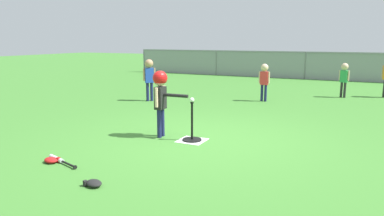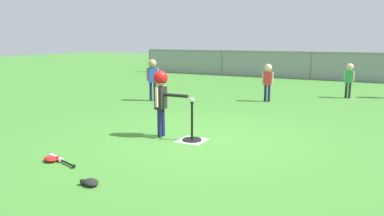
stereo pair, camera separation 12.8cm
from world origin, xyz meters
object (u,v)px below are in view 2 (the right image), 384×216
object	(u,v)px
batter_child	(161,90)
fielder_near_right	(349,76)
spare_bat_silver	(58,159)
glove_by_plate	(51,159)
baseball_on_tee	(192,100)
fielder_deep_right	(153,74)
fielder_deep_left	(268,77)
glove_near_bats	(91,182)
batting_tee	(192,135)

from	to	relation	value
batter_child	fielder_near_right	xyz separation A→B (m)	(2.53, 5.95, -0.18)
spare_bat_silver	glove_by_plate	bearing A→B (deg)	-138.04
baseball_on_tee	fielder_near_right	size ratio (longest dim) A/B	0.08
baseball_on_tee	batter_child	bearing A→B (deg)	-178.09
batter_child	fielder_deep_right	world-z (taller)	batter_child
fielder_deep_left	glove_by_plate	size ratio (longest dim) A/B	4.03
fielder_deep_right	fielder_near_right	world-z (taller)	fielder_deep_right
glove_by_plate	glove_near_bats	world-z (taller)	same
fielder_deep_left	glove_near_bats	world-z (taller)	fielder_deep_left
fielder_deep_right	spare_bat_silver	size ratio (longest dim) A/B	1.71
fielder_deep_right	glove_by_plate	bearing A→B (deg)	-72.88
glove_by_plate	glove_near_bats	distance (m)	1.13
spare_bat_silver	baseball_on_tee	bearing A→B (deg)	55.99
batting_tee	baseball_on_tee	world-z (taller)	baseball_on_tee
spare_bat_silver	fielder_deep_right	bearing A→B (deg)	108.13
batting_tee	glove_near_bats	size ratio (longest dim) A/B	2.46
batting_tee	fielder_deep_right	size ratio (longest dim) A/B	0.57
fielder_deep_right	spare_bat_silver	xyz separation A→B (m)	(1.56, -4.75, -0.70)
fielder_deep_right	fielder_near_right	xyz separation A→B (m)	(4.69, 2.93, -0.09)
batting_tee	baseball_on_tee	xyz separation A→B (m)	(0.00, 0.00, 0.58)
batting_tee	fielder_near_right	bearing A→B (deg)	71.81
fielder_near_right	spare_bat_silver	world-z (taller)	fielder_near_right
spare_bat_silver	glove_near_bats	size ratio (longest dim) A/B	2.49
batting_tee	glove_near_bats	xyz separation A→B (m)	(-0.19, -2.19, -0.07)
baseball_on_tee	batter_child	distance (m)	0.59
fielder_deep_right	fielder_deep_left	distance (m)	3.09
fielder_near_right	glove_by_plate	xyz separation A→B (m)	(-3.20, -7.75, -0.60)
spare_bat_silver	batting_tee	bearing A→B (deg)	55.99
glove_by_plate	baseball_on_tee	bearing A→B (deg)	55.38
spare_bat_silver	glove_near_bats	bearing A→B (deg)	-24.03
baseball_on_tee	fielder_deep_right	xyz separation A→B (m)	(-2.74, 3.00, 0.04)
batter_child	fielder_deep_left	size ratio (longest dim) A/B	1.13
fielder_deep_right	baseball_on_tee	bearing A→B (deg)	-47.67
batter_child	glove_near_bats	world-z (taller)	batter_child
batting_tee	fielder_near_right	size ratio (longest dim) A/B	0.66
fielder_deep_left	fielder_near_right	world-z (taller)	fielder_deep_left
batter_child	spare_bat_silver	xyz separation A→B (m)	(-0.60, -1.73, -0.78)
batting_tee	fielder_deep_left	bearing A→B (deg)	89.16
fielder_deep_right	batting_tee	bearing A→B (deg)	-47.67
glove_near_bats	spare_bat_silver	bearing A→B (deg)	155.97
batting_tee	spare_bat_silver	xyz separation A→B (m)	(-1.18, -1.75, -0.07)
batter_child	fielder_near_right	world-z (taller)	batter_child
batting_tee	fielder_near_right	xyz separation A→B (m)	(1.95, 5.94, 0.53)
fielder_deep_right	glove_by_plate	world-z (taller)	fielder_deep_right
glove_by_plate	spare_bat_silver	bearing A→B (deg)	41.96
batting_tee	fielder_deep_left	world-z (taller)	fielder_deep_left
spare_bat_silver	glove_near_bats	world-z (taller)	glove_near_bats
baseball_on_tee	glove_by_plate	distance (m)	2.30
batter_child	fielder_deep_left	bearing A→B (deg)	81.58
batting_tee	fielder_deep_right	world-z (taller)	fielder_deep_right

